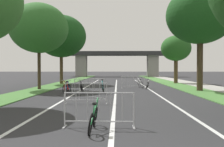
{
  "coord_description": "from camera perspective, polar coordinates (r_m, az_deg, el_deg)",
  "views": [
    {
      "loc": [
        0.15,
        -3.19,
        1.75
      ],
      "look_at": [
        -0.55,
        28.06,
        1.15
      ],
      "focal_mm": 40.14,
      "sensor_mm": 36.0,
      "label": 1
    }
  ],
  "objects": [
    {
      "name": "grass_verge_left",
      "position": [
        29.64,
        -11.41,
        -2.26
      ],
      "size": [
        2.35,
        62.74,
        0.05
      ],
      "primitive_type": "cube",
      "color": "#477A38",
      "rests_on": "ground"
    },
    {
      "name": "grass_verge_right",
      "position": [
        29.57,
        13.4,
        -2.28
      ],
      "size": [
        2.35,
        62.74,
        0.05
      ],
      "primitive_type": "cube",
      "color": "#477A38",
      "rests_on": "ground"
    },
    {
      "name": "sidewalk_path_right",
      "position": [
        30.15,
        17.75,
        -2.21
      ],
      "size": [
        2.32,
        62.74,
        0.08
      ],
      "primitive_type": "cube",
      "color": "#9E9B93",
      "rests_on": "ground"
    },
    {
      "name": "lane_stripe_center",
      "position": [
        21.41,
        0.88,
        -3.58
      ],
      "size": [
        0.14,
        36.3,
        0.01
      ],
      "primitive_type": "cube",
      "color": "silver",
      "rests_on": "ground"
    },
    {
      "name": "lane_stripe_right_lane",
      "position": [
        21.58,
        8.48,
        -3.55
      ],
      "size": [
        0.14,
        36.3,
        0.01
      ],
      "primitive_type": "cube",
      "color": "silver",
      "rests_on": "ground"
    },
    {
      "name": "lane_stripe_left_lane",
      "position": [
        21.62,
        -6.71,
        -3.54
      ],
      "size": [
        0.14,
        36.3,
        0.01
      ],
      "primitive_type": "cube",
      "color": "silver",
      "rests_on": "ground"
    },
    {
      "name": "overpass_bridge",
      "position": [
        55.09,
        1.13,
        3.45
      ],
      "size": [
        24.17,
        4.01,
        5.52
      ],
      "color": "#2D2D30",
      "rests_on": "ground"
    },
    {
      "name": "tree_left_cypress_far",
      "position": [
        22.1,
        -16.3,
        9.86
      ],
      "size": [
        4.88,
        4.88,
        7.22
      ],
      "color": "#3D2D1E",
      "rests_on": "ground"
    },
    {
      "name": "tree_left_pine_near",
      "position": [
        29.16,
        -11.48,
        8.29
      ],
      "size": [
        5.61,
        5.61,
        7.81
      ],
      "color": "#4C3823",
      "rests_on": "ground"
    },
    {
      "name": "tree_right_oak_mid",
      "position": [
        21.03,
        19.44,
        12.36
      ],
      "size": [
        5.25,
        5.25,
        8.14
      ],
      "color": "#3D2D1E",
      "rests_on": "ground"
    },
    {
      "name": "tree_right_pine_far",
      "position": [
        30.51,
        14.36,
        5.52
      ],
      "size": [
        3.51,
        3.51,
        5.66
      ],
      "color": "#4C3823",
      "rests_on": "ground"
    },
    {
      "name": "crowd_barrier_nearest",
      "position": [
        7.5,
        -2.96,
        -8.35
      ],
      "size": [
        2.12,
        0.46,
        1.05
      ],
      "rotation": [
        0.0,
        0.0,
        -0.01
      ],
      "color": "#ADADB2",
      "rests_on": "ground"
    },
    {
      "name": "crowd_barrier_second",
      "position": [
        12.54,
        -5.94,
        -4.55
      ],
      "size": [
        2.12,
        0.45,
        1.05
      ],
      "rotation": [
        0.0,
        0.0,
        0.0
      ],
      "color": "#ADADB2",
      "rests_on": "ground"
    },
    {
      "name": "crowd_barrier_third",
      "position": [
        17.52,
        -5.14,
        -2.94
      ],
      "size": [
        2.14,
        0.54,
        1.05
      ],
      "rotation": [
        0.0,
        0.0,
        0.05
      ],
      "color": "#ADADB2",
      "rests_on": "ground"
    },
    {
      "name": "crowd_barrier_fourth",
      "position": [
        22.44,
        4.86,
        -2.06
      ],
      "size": [
        2.14,
        0.55,
        1.05
      ],
      "rotation": [
        0.0,
        0.0,
        0.05
      ],
      "color": "#ADADB2",
      "rests_on": "ground"
    },
    {
      "name": "bicycle_black_0",
      "position": [
        17.95,
        -6.93,
        -3.37
      ],
      "size": [
        0.64,
        1.57,
        0.94
      ],
      "rotation": [
        0.0,
        0.0,
        0.23
      ],
      "color": "black",
      "rests_on": "ground"
    },
    {
      "name": "bicycle_silver_1",
      "position": [
        22.18,
        8.12,
        -2.53
      ],
      "size": [
        0.68,
        1.58,
        0.89
      ],
      "rotation": [
        0.0,
        0.0,
        -0.22
      ],
      "color": "black",
      "rests_on": "ground"
    },
    {
      "name": "bicycle_blue_2",
      "position": [
        18.35,
        -10.08,
        -3.32
      ],
      "size": [
        0.44,
        1.63,
        0.9
      ],
      "rotation": [
        0.0,
        0.0,
        -0.04
      ],
      "color": "black",
      "rests_on": "ground"
    },
    {
      "name": "bicycle_red_3",
      "position": [
        17.25,
        -10.26,
        -3.44
      ],
      "size": [
        0.44,
        1.8,
        1.03
      ],
      "rotation": [
        0.0,
        0.0,
        3.06
      ],
      "color": "black",
      "rests_on": "ground"
    },
    {
      "name": "bicycle_teal_4",
      "position": [
        17.8,
        -2.07,
        -3.32
      ],
      "size": [
        0.52,
        1.68,
        1.01
      ],
      "rotation": [
        0.0,
        0.0,
        0.12
      ],
      "color": "black",
      "rests_on": "ground"
    },
    {
      "name": "bicycle_green_5",
      "position": [
        7.13,
        -4.28,
        -10.27
      ],
      "size": [
        0.51,
        1.64,
        0.93
      ],
      "rotation": [
        0.0,
        0.0,
        -0.03
      ],
      "color": "black",
      "rests_on": "ground"
    },
    {
      "name": "bicycle_white_6",
      "position": [
        22.84,
        6.48,
        -2.39
      ],
      "size": [
        0.7,
        1.63,
        0.99
      ],
      "rotation": [
        0.0,
        0.0,
        0.19
      ],
      "color": "black",
      "rests_on": "ground"
    }
  ]
}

